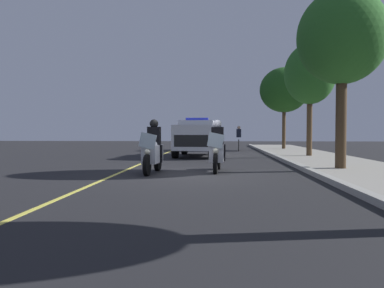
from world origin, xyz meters
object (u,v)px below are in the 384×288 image
cyclist_background (239,138)px  police_suv (197,136)px  tree_behind_suv (284,90)px  police_motorcycle_lead_right (217,150)px  police_motorcycle_lead_left (153,151)px  tree_mid_block (342,38)px  tree_far_back (310,75)px

cyclist_background → police_suv: bearing=-23.5°
police_suv → tree_behind_suv: bearing=141.3°
police_motorcycle_lead_right → police_suv: size_ratio=0.43×
police_suv → police_motorcycle_lead_left: bearing=-6.5°
police_suv → cyclist_background: 6.35m
cyclist_background → tree_mid_block: 13.95m
police_motorcycle_lead_right → tree_behind_suv: tree_behind_suv is taller
tree_mid_block → police_suv: bearing=-144.9°
tree_far_back → tree_behind_suv: bearing=179.7°
police_motorcycle_lead_left → tree_mid_block: 7.28m
cyclist_background → tree_far_back: bearing=26.4°
police_motorcycle_lead_left → police_motorcycle_lead_right: 2.15m
police_motorcycle_lead_left → police_suv: 8.54m
police_suv → tree_behind_suv: 9.79m
police_motorcycle_lead_left → tree_behind_suv: 17.46m
police_motorcycle_lead_left → police_suv: size_ratio=0.43×
tree_mid_block → tree_far_back: tree_mid_block is taller
tree_mid_block → tree_behind_suv: bearing=177.7°
police_motorcycle_lead_right → tree_far_back: 9.23m
police_motorcycle_lead_right → cyclist_background: (-13.62, 1.46, 0.14)m
cyclist_background → tree_far_back: size_ratio=0.31×
police_motorcycle_lead_left → cyclist_background: police_motorcycle_lead_left is taller
police_motorcycle_lead_left → tree_behind_suv: bearing=156.8°
tree_far_back → police_motorcycle_lead_right: bearing=-33.0°
police_motorcycle_lead_left → police_motorcycle_lead_right: size_ratio=1.00×
cyclist_background → tree_mid_block: bearing=11.4°
tree_behind_suv → police_motorcycle_lead_left: bearing=-23.2°
tree_behind_suv → cyclist_background: bearing=-66.5°
tree_mid_block → tree_far_back: 6.79m
police_suv → tree_behind_suv: size_ratio=0.87×
tree_mid_block → tree_behind_suv: 14.64m
police_motorcycle_lead_right → police_suv: 7.88m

